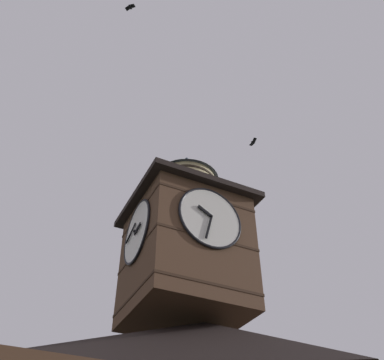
% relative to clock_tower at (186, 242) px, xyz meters
% --- Properties ---
extents(clock_tower, '(4.78, 4.78, 7.84)m').
position_rel_clock_tower_xyz_m(clock_tower, '(0.00, 0.00, 0.00)').
color(clock_tower, brown).
rests_on(clock_tower, building_main).
extents(flying_bird_high, '(0.26, 0.65, 0.14)m').
position_rel_clock_tower_xyz_m(flying_bird_high, '(-4.29, -0.49, 7.85)').
color(flying_bird_high, black).
extents(flying_bird_low, '(0.43, 0.49, 0.14)m').
position_rel_clock_tower_xyz_m(flying_bird_low, '(4.34, 2.99, 9.72)').
color(flying_bird_low, black).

